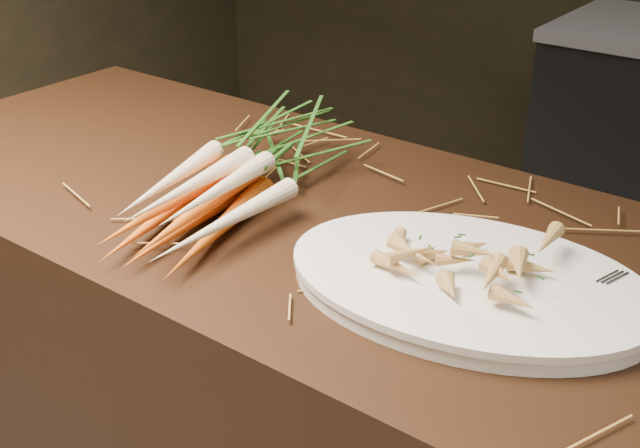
# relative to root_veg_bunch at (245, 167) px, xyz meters

# --- Properties ---
(straw_bedding) EXTENTS (1.40, 0.60, 0.02)m
(straw_bedding) POSITION_rel_root_veg_bunch_xyz_m (0.43, 0.02, -0.04)
(straw_bedding) COLOR olive
(straw_bedding) RESTS_ON main_counter
(root_veg_bunch) EXTENTS (0.27, 0.59, 0.11)m
(root_veg_bunch) POSITION_rel_root_veg_bunch_xyz_m (0.00, 0.00, 0.00)
(root_veg_bunch) COLOR #CD4D1A
(root_veg_bunch) RESTS_ON main_counter
(serving_platter) EXTENTS (0.54, 0.41, 0.03)m
(serving_platter) POSITION_rel_root_veg_bunch_xyz_m (0.44, -0.05, -0.04)
(serving_platter) COLOR white
(serving_platter) RESTS_ON main_counter
(roasted_veg_heap) EXTENTS (0.26, 0.21, 0.05)m
(roasted_veg_heap) POSITION_rel_root_veg_bunch_xyz_m (0.44, -0.05, 0.00)
(roasted_veg_heap) COLOR #A07E3F
(roasted_veg_heap) RESTS_ON serving_platter
(serving_fork) EXTENTS (0.07, 0.18, 0.00)m
(serving_fork) POSITION_rel_root_veg_bunch_xyz_m (0.61, -0.04, -0.02)
(serving_fork) COLOR silver
(serving_fork) RESTS_ON serving_platter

